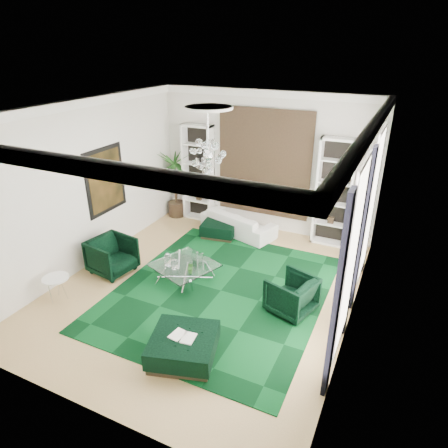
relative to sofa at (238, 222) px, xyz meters
The scene contains 30 objects.
floor 2.90m from the sofa, 80.71° to the right, with size 6.00×7.00×0.02m, color tan.
ceiling 4.53m from the sofa, 80.71° to the right, with size 6.00×7.00×0.02m, color white.
wall_back 1.78m from the sofa, 54.98° to the left, with size 6.00×0.02×3.80m, color silver.
wall_front 6.57m from the sofa, 85.81° to the right, with size 6.00×0.02×3.80m, color silver.
wall_left 4.14m from the sofa, 131.80° to the right, with size 0.02×7.00×3.80m, color silver.
wall_right 4.76m from the sofa, 39.31° to the right, with size 0.02×7.00×3.80m, color silver.
crown_molding 4.45m from the sofa, 80.71° to the right, with size 6.00×7.00×0.18m, color white, non-canonical shape.
ceiling_medallion 4.32m from the sofa, 79.64° to the right, with size 0.90×0.90×0.05m, color white.
tapestry 1.77m from the sofa, 52.84° to the left, with size 2.50×0.06×2.80m, color black.
shelving_left 1.90m from the sofa, 162.64° to the left, with size 0.90×0.38×2.80m, color white, non-canonical shape.
shelving_right 2.69m from the sofa, 10.88° to the left, with size 0.90×0.38×2.80m, color white, non-canonical shape.
painting 3.70m from the sofa, 138.12° to the right, with size 0.04×1.30×1.60m, color black.
window_near 5.34m from the sofa, 47.31° to the right, with size 0.03×1.10×2.90m, color white.
curtain_near_a 5.83m from the sofa, 52.92° to the right, with size 0.07×0.30×3.25m, color black.
curtain_near_b 4.72m from the sofa, 40.93° to the right, with size 0.07×0.30×3.25m, color black.
window_far 4.03m from the sofa, 21.28° to the right, with size 0.03×1.10×2.90m, color white.
curtain_far_a 4.24m from the sofa, 31.86° to the right, with size 0.07×0.30×3.25m, color black.
curtain_far_b 3.72m from the sofa, ahead, with size 0.07×0.30×3.25m, color black.
rug 2.94m from the sofa, 73.65° to the right, with size 4.20×5.00×0.02m, color black.
sofa is the anchor object (origin of this frame).
armchair_left 3.61m from the sofa, 119.49° to the right, with size 0.89×0.92×0.83m, color black.
armchair_right 3.69m from the sofa, 50.06° to the right, with size 0.81×0.84×0.76m, color black.
coffee_table 2.77m from the sofa, 91.74° to the right, with size 1.19×1.19×0.41m, color white, non-canonical shape.
ottoman_side 0.53m from the sofa, 137.24° to the right, with size 0.90×0.90×0.40m, color black.
ottoman_front 4.96m from the sofa, 77.08° to the right, with size 1.07×1.07×0.43m, color black.
book 4.96m from the sofa, 77.08° to the right, with size 0.43×0.29×0.03m, color white.
side_table 4.96m from the sofa, 114.84° to the right, with size 0.53×0.53×0.51m, color white.
palm 2.43m from the sofa, behind, with size 1.67×1.67×2.67m, color #204F1A, non-canonical shape.
chandelier 3.59m from the sofa, 80.66° to the right, with size 0.81×0.81×0.73m, color white, non-canonical shape.
table_plant 3.03m from the sofa, 85.93° to the right, with size 0.14×0.12×0.26m, color #204F1A.
Camera 1 is at (3.50, -6.42, 4.88)m, focal length 32.00 mm.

